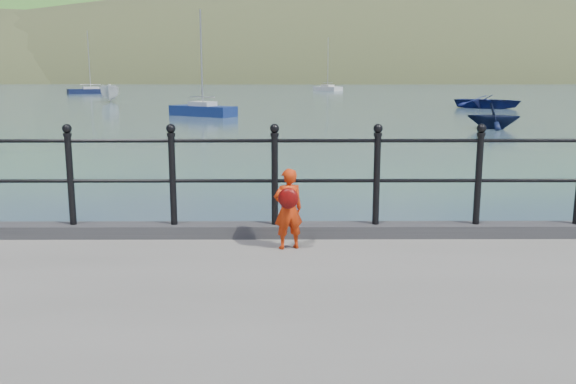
{
  "coord_description": "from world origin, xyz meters",
  "views": [
    {
      "loc": [
        0.72,
        -7.2,
        2.92
      ],
      "look_at": [
        0.76,
        -0.2,
        1.55
      ],
      "focal_mm": 38.0,
      "sensor_mm": 36.0,
      "label": 1
    }
  ],
  "objects_px": {
    "railing": "(223,168)",
    "sailboat_left": "(91,91)",
    "child": "(288,208)",
    "sailboat_port": "(203,111)",
    "launch_white": "(110,93)",
    "launch_blue": "(488,101)",
    "sailboat_deep": "(328,89)",
    "launch_navy": "(494,116)"
  },
  "relations": [
    {
      "from": "railing",
      "to": "sailboat_left",
      "type": "height_order",
      "value": "sailboat_left"
    },
    {
      "from": "railing",
      "to": "launch_blue",
      "type": "bearing_deg",
      "value": 68.15
    },
    {
      "from": "launch_navy",
      "to": "child",
      "type": "bearing_deg",
      "value": 170.74
    },
    {
      "from": "launch_white",
      "to": "launch_navy",
      "type": "relative_size",
      "value": 1.8
    },
    {
      "from": "child",
      "to": "launch_white",
      "type": "bearing_deg",
      "value": -90.2
    },
    {
      "from": "child",
      "to": "sailboat_left",
      "type": "xyz_separation_m",
      "value": [
        -27.47,
        80.79,
        -1.12
      ]
    },
    {
      "from": "launch_blue",
      "to": "sailboat_deep",
      "type": "xyz_separation_m",
      "value": [
        -9.94,
        51.04,
        -0.22
      ]
    },
    {
      "from": "child",
      "to": "sailboat_deep",
      "type": "bearing_deg",
      "value": -112.02
    },
    {
      "from": "sailboat_left",
      "to": "sailboat_deep",
      "type": "relative_size",
      "value": 1.01
    },
    {
      "from": "launch_white",
      "to": "launch_blue",
      "type": "bearing_deg",
      "value": -30.12
    },
    {
      "from": "railing",
      "to": "child",
      "type": "height_order",
      "value": "railing"
    },
    {
      "from": "launch_blue",
      "to": "launch_navy",
      "type": "xyz_separation_m",
      "value": [
        -6.01,
        -19.12,
        0.13
      ]
    },
    {
      "from": "launch_blue",
      "to": "launch_white",
      "type": "height_order",
      "value": "launch_white"
    },
    {
      "from": "launch_white",
      "to": "launch_navy",
      "type": "height_order",
      "value": "launch_white"
    },
    {
      "from": "launch_blue",
      "to": "sailboat_deep",
      "type": "distance_m",
      "value": 52.0
    },
    {
      "from": "launch_blue",
      "to": "launch_navy",
      "type": "height_order",
      "value": "launch_navy"
    },
    {
      "from": "railing",
      "to": "sailboat_left",
      "type": "relative_size",
      "value": 2.04
    },
    {
      "from": "launch_blue",
      "to": "railing",
      "type": "bearing_deg",
      "value": -162.83
    },
    {
      "from": "child",
      "to": "sailboat_port",
      "type": "distance_m",
      "value": 36.0
    },
    {
      "from": "railing",
      "to": "child",
      "type": "bearing_deg",
      "value": -34.55
    },
    {
      "from": "railing",
      "to": "launch_white",
      "type": "height_order",
      "value": "railing"
    },
    {
      "from": "launch_blue",
      "to": "launch_navy",
      "type": "relative_size",
      "value": 2.08
    },
    {
      "from": "launch_navy",
      "to": "sailboat_deep",
      "type": "bearing_deg",
      "value": 17.12
    },
    {
      "from": "sailboat_port",
      "to": "sailboat_left",
      "type": "bearing_deg",
      "value": 149.72
    },
    {
      "from": "launch_blue",
      "to": "sailboat_left",
      "type": "bearing_deg",
      "value": 90.1
    },
    {
      "from": "launch_navy",
      "to": "sailboat_left",
      "type": "height_order",
      "value": "sailboat_left"
    },
    {
      "from": "launch_navy",
      "to": "sailboat_port",
      "type": "height_order",
      "value": "sailboat_port"
    },
    {
      "from": "child",
      "to": "sailboat_deep",
      "type": "distance_m",
      "value": 96.17
    },
    {
      "from": "child",
      "to": "sailboat_port",
      "type": "height_order",
      "value": "sailboat_port"
    },
    {
      "from": "launch_navy",
      "to": "launch_white",
      "type": "bearing_deg",
      "value": 57.52
    },
    {
      "from": "launch_blue",
      "to": "sailboat_deep",
      "type": "bearing_deg",
      "value": 50.04
    },
    {
      "from": "child",
      "to": "sailboat_left",
      "type": "bearing_deg",
      "value": -89.01
    },
    {
      "from": "railing",
      "to": "sailboat_port",
      "type": "relative_size",
      "value": 2.49
    },
    {
      "from": "child",
      "to": "launch_navy",
      "type": "distance_m",
      "value": 28.01
    },
    {
      "from": "railing",
      "to": "child",
      "type": "distance_m",
      "value": 0.99
    },
    {
      "from": "launch_navy",
      "to": "sailboat_deep",
      "type": "relative_size",
      "value": 0.3
    },
    {
      "from": "sailboat_left",
      "to": "sailboat_port",
      "type": "xyz_separation_m",
      "value": [
        21.8,
        -45.26,
        0.0
      ]
    },
    {
      "from": "child",
      "to": "launch_blue",
      "type": "xyz_separation_m",
      "value": [
        17.03,
        44.86,
        -0.9
      ]
    },
    {
      "from": "child",
      "to": "sailboat_left",
      "type": "distance_m",
      "value": 85.34
    },
    {
      "from": "railing",
      "to": "launch_navy",
      "type": "bearing_deg",
      "value": 64.98
    },
    {
      "from": "sailboat_left",
      "to": "sailboat_deep",
      "type": "bearing_deg",
      "value": -4.28
    },
    {
      "from": "railing",
      "to": "sailboat_left",
      "type": "bearing_deg",
      "value": 108.41
    }
  ]
}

